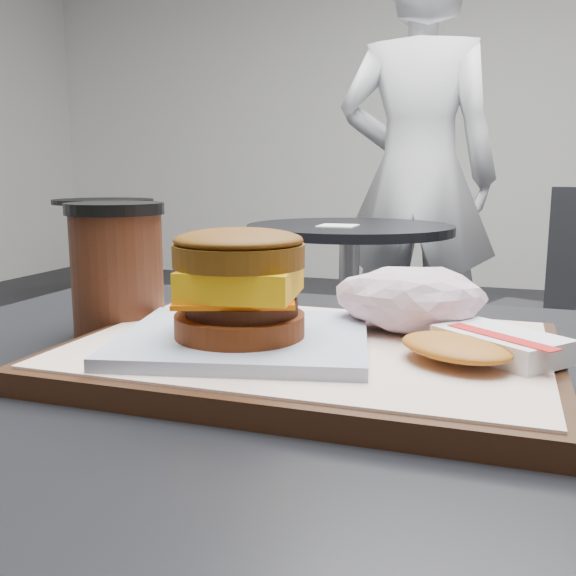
{
  "coord_description": "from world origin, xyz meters",
  "views": [
    {
      "loc": [
        0.15,
        -0.48,
        0.92
      ],
      "look_at": [
        -0.01,
        -0.01,
        0.83
      ],
      "focal_mm": 40.0,
      "sensor_mm": 36.0,
      "label": 1
    }
  ],
  "objects_px": {
    "hash_brown": "(481,345)",
    "neighbor_chair": "(568,307)",
    "serving_tray": "(310,354)",
    "crumpled_wrapper": "(410,299)",
    "neighbor_table": "(349,283)",
    "customer_table": "(300,572)",
    "breakfast_sandwich": "(241,297)",
    "patron": "(417,177)",
    "coffee_cup": "(117,265)"
  },
  "relations": [
    {
      "from": "hash_brown",
      "to": "neighbor_chair",
      "type": "distance_m",
      "value": 1.71
    },
    {
      "from": "serving_tray",
      "to": "crumpled_wrapper",
      "type": "distance_m",
      "value": 0.1
    },
    {
      "from": "neighbor_table",
      "to": "neighbor_chair",
      "type": "relative_size",
      "value": 0.85
    },
    {
      "from": "customer_table",
      "to": "neighbor_chair",
      "type": "relative_size",
      "value": 0.91
    },
    {
      "from": "serving_tray",
      "to": "hash_brown",
      "type": "height_order",
      "value": "hash_brown"
    },
    {
      "from": "neighbor_table",
      "to": "neighbor_chair",
      "type": "height_order",
      "value": "neighbor_chair"
    },
    {
      "from": "crumpled_wrapper",
      "to": "hash_brown",
      "type": "bearing_deg",
      "value": -49.71
    },
    {
      "from": "serving_tray",
      "to": "neighbor_table",
      "type": "relative_size",
      "value": 0.51
    },
    {
      "from": "neighbor_table",
      "to": "neighbor_chair",
      "type": "distance_m",
      "value": 0.7
    },
    {
      "from": "serving_tray",
      "to": "breakfast_sandwich",
      "type": "xyz_separation_m",
      "value": [
        -0.05,
        -0.03,
        0.05
      ]
    },
    {
      "from": "hash_brown",
      "to": "neighbor_chair",
      "type": "bearing_deg",
      "value": 82.8
    },
    {
      "from": "hash_brown",
      "to": "customer_table",
      "type": "bearing_deg",
      "value": 177.14
    },
    {
      "from": "serving_tray",
      "to": "breakfast_sandwich",
      "type": "height_order",
      "value": "breakfast_sandwich"
    },
    {
      "from": "customer_table",
      "to": "patron",
      "type": "relative_size",
      "value": 0.44
    },
    {
      "from": "serving_tray",
      "to": "neighbor_chair",
      "type": "bearing_deg",
      "value": 78.38
    },
    {
      "from": "customer_table",
      "to": "crumpled_wrapper",
      "type": "relative_size",
      "value": 6.44
    },
    {
      "from": "coffee_cup",
      "to": "breakfast_sandwich",
      "type": "bearing_deg",
      "value": -25.05
    },
    {
      "from": "serving_tray",
      "to": "crumpled_wrapper",
      "type": "bearing_deg",
      "value": 43.1
    },
    {
      "from": "breakfast_sandwich",
      "to": "coffee_cup",
      "type": "xyz_separation_m",
      "value": [
        -0.16,
        0.07,
        0.01
      ]
    },
    {
      "from": "serving_tray",
      "to": "coffee_cup",
      "type": "bearing_deg",
      "value": 168.28
    },
    {
      "from": "serving_tray",
      "to": "patron",
      "type": "xyz_separation_m",
      "value": [
        -0.22,
        2.26,
        0.12
      ]
    },
    {
      "from": "customer_table",
      "to": "crumpled_wrapper",
      "type": "distance_m",
      "value": 0.25
    },
    {
      "from": "crumpled_wrapper",
      "to": "neighbor_table",
      "type": "relative_size",
      "value": 0.17
    },
    {
      "from": "crumpled_wrapper",
      "to": "patron",
      "type": "xyz_separation_m",
      "value": [
        -0.29,
        2.19,
        0.09
      ]
    },
    {
      "from": "neighbor_chair",
      "to": "patron",
      "type": "bearing_deg",
      "value": 133.51
    },
    {
      "from": "coffee_cup",
      "to": "neighbor_table",
      "type": "height_order",
      "value": "coffee_cup"
    },
    {
      "from": "customer_table",
      "to": "coffee_cup",
      "type": "bearing_deg",
      "value": 167.66
    },
    {
      "from": "neighbor_table",
      "to": "patron",
      "type": "xyz_separation_m",
      "value": [
        0.14,
        0.61,
        0.35
      ]
    },
    {
      "from": "coffee_cup",
      "to": "neighbor_table",
      "type": "bearing_deg",
      "value": 95.43
    },
    {
      "from": "crumpled_wrapper",
      "to": "neighbor_table",
      "type": "height_order",
      "value": "crumpled_wrapper"
    },
    {
      "from": "neighbor_chair",
      "to": "patron",
      "type": "relative_size",
      "value": 0.49
    },
    {
      "from": "breakfast_sandwich",
      "to": "patron",
      "type": "relative_size",
      "value": 0.12
    },
    {
      "from": "breakfast_sandwich",
      "to": "neighbor_chair",
      "type": "height_order",
      "value": "breakfast_sandwich"
    },
    {
      "from": "serving_tray",
      "to": "coffee_cup",
      "type": "height_order",
      "value": "coffee_cup"
    },
    {
      "from": "serving_tray",
      "to": "patron",
      "type": "bearing_deg",
      "value": 95.57
    },
    {
      "from": "serving_tray",
      "to": "crumpled_wrapper",
      "type": "height_order",
      "value": "crumpled_wrapper"
    },
    {
      "from": "serving_tray",
      "to": "neighbor_chair",
      "type": "distance_m",
      "value": 1.72
    },
    {
      "from": "serving_tray",
      "to": "neighbor_table",
      "type": "distance_m",
      "value": 1.7
    },
    {
      "from": "serving_tray",
      "to": "breakfast_sandwich",
      "type": "relative_size",
      "value": 1.71
    },
    {
      "from": "patron",
      "to": "crumpled_wrapper",
      "type": "bearing_deg",
      "value": 95.84
    },
    {
      "from": "neighbor_table",
      "to": "customer_table",
      "type": "bearing_deg",
      "value": -78.02
    },
    {
      "from": "coffee_cup",
      "to": "neighbor_chair",
      "type": "distance_m",
      "value": 1.74
    },
    {
      "from": "coffee_cup",
      "to": "patron",
      "type": "bearing_deg",
      "value": 90.39
    },
    {
      "from": "serving_tray",
      "to": "neighbor_table",
      "type": "xyz_separation_m",
      "value": [
        -0.36,
        1.65,
        -0.23
      ]
    },
    {
      "from": "customer_table",
      "to": "coffee_cup",
      "type": "height_order",
      "value": "coffee_cup"
    },
    {
      "from": "patron",
      "to": "serving_tray",
      "type": "bearing_deg",
      "value": 93.89
    },
    {
      "from": "customer_table",
      "to": "neighbor_table",
      "type": "bearing_deg",
      "value": 101.98
    },
    {
      "from": "hash_brown",
      "to": "coffee_cup",
      "type": "relative_size",
      "value": 1.08
    },
    {
      "from": "hash_brown",
      "to": "patron",
      "type": "bearing_deg",
      "value": 98.81
    },
    {
      "from": "coffee_cup",
      "to": "neighbor_table",
      "type": "relative_size",
      "value": 0.17
    }
  ]
}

